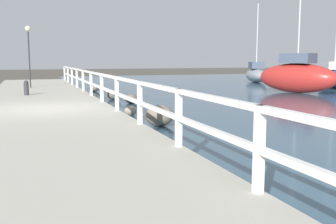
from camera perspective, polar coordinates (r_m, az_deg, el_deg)
ground_plane at (r=12.55m, az=-17.35°, el=-1.01°), size 120.00×120.00×0.00m
dock_walkway at (r=12.52m, az=-17.38°, el=-0.27°), size 4.11×36.00×0.33m
railing at (r=12.66m, az=-8.64°, el=3.90°), size 0.10×32.50×1.00m
boulder_near_dock at (r=16.27m, az=-5.34°, el=1.92°), size 0.51×0.46×0.39m
boulder_mid_strip at (r=17.86m, az=-7.90°, el=2.50°), size 0.61×0.55×0.45m
boulder_downstream at (r=10.70m, az=-1.23°, el=-0.54°), size 0.78×0.70×0.58m
boulder_far_strip at (r=22.48m, az=-10.69°, el=3.48°), size 0.58×0.53×0.44m
boulder_upstream at (r=12.76m, az=-5.49°, el=0.15°), size 0.41×0.37×0.31m
mooring_bollard at (r=17.38m, az=-19.88°, el=3.35°), size 0.20×0.20×0.62m
dock_lamp at (r=21.77m, az=-19.60°, el=9.76°), size 0.29×0.29×3.18m
sailboat_navy at (r=27.16m, az=22.98°, el=4.68°), size 2.99×4.15×7.83m
sailboat_gray at (r=31.72m, az=12.67°, el=5.39°), size 2.66×4.32×6.03m
sailboat_red at (r=22.38m, az=18.23°, el=4.97°), size 3.30×4.72×7.78m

